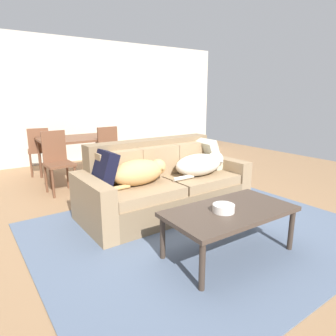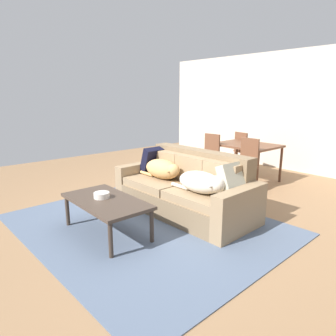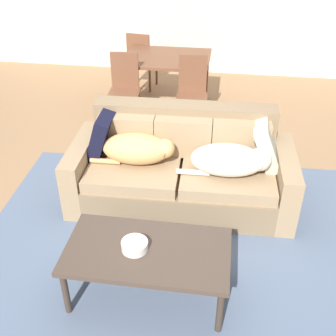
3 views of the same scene
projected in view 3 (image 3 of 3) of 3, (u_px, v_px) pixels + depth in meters
The scene contains 13 objects.
ground_plane at pixel (167, 212), 4.18m from camera, with size 10.00×10.00×0.00m, color #926D4A.
area_rug at pixel (171, 246), 3.77m from camera, with size 3.45×2.84×0.01m, color slate.
couch at pixel (182, 168), 4.21m from camera, with size 2.20×1.02×0.91m.
dog_on_left_cushion at pixel (139, 149), 4.02m from camera, with size 0.82×0.37×0.30m.
dog_on_right_cushion at pixel (231, 160), 3.87m from camera, with size 0.86×0.42×0.29m.
throw_pillow_by_left_arm at pixel (102, 134), 4.16m from camera, with size 0.13×0.45×0.45m, color black.
throw_pillow_by_right_arm at pixel (267, 144), 4.01m from camera, with size 0.13×0.44×0.44m, color #B4B199.
coffee_table at pixel (148, 254), 3.12m from camera, with size 1.22×0.66×0.46m.
bowl_on_coffee_table at pixel (135, 245), 3.08m from camera, with size 0.20×0.20×0.07m, color silver.
dining_table at pixel (167, 62), 5.87m from camera, with size 1.19×0.92×0.75m.
dining_chair_near_left at pixel (124, 87), 5.50m from camera, with size 0.43×0.43×0.95m.
dining_chair_near_right at pixel (192, 91), 5.40m from camera, with size 0.43×0.43×0.96m.
dining_chair_far_left at pixel (141, 57), 6.53m from camera, with size 0.45×0.45×0.90m.
Camera 3 is at (0.49, -3.22, 2.66)m, focal length 45.00 mm.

